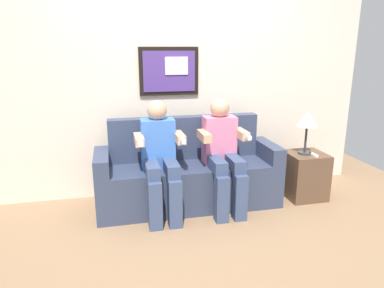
# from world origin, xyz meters

# --- Properties ---
(ground_plane) EXTENTS (5.52, 5.52, 0.00)m
(ground_plane) POSITION_xyz_m (0.00, 0.00, 0.00)
(ground_plane) COLOR #8C6B4C
(back_wall_assembly) EXTENTS (4.25, 0.10, 2.60)m
(back_wall_assembly) POSITION_xyz_m (-0.00, 0.76, 1.30)
(back_wall_assembly) COLOR beige
(back_wall_assembly) RESTS_ON ground_plane
(couch) EXTENTS (1.85, 0.58, 0.90)m
(couch) POSITION_xyz_m (0.00, 0.33, 0.31)
(couch) COLOR #333D56
(couch) RESTS_ON ground_plane
(person_on_left) EXTENTS (0.46, 0.56, 1.11)m
(person_on_left) POSITION_xyz_m (-0.31, 0.16, 0.61)
(person_on_left) COLOR #3F72CC
(person_on_left) RESTS_ON ground_plane
(person_on_right) EXTENTS (0.46, 0.56, 1.11)m
(person_on_right) POSITION_xyz_m (0.31, 0.16, 0.61)
(person_on_right) COLOR pink
(person_on_right) RESTS_ON ground_plane
(side_table_right) EXTENTS (0.40, 0.40, 0.50)m
(side_table_right) POSITION_xyz_m (1.27, 0.22, 0.25)
(side_table_right) COLOR brown
(side_table_right) RESTS_ON ground_plane
(table_lamp) EXTENTS (0.22, 0.22, 0.46)m
(table_lamp) POSITION_xyz_m (1.25, 0.21, 0.86)
(table_lamp) COLOR #333338
(table_lamp) RESTS_ON side_table_right
(spare_remote_on_table) EXTENTS (0.04, 0.13, 0.02)m
(spare_remote_on_table) POSITION_xyz_m (1.30, 0.13, 0.51)
(spare_remote_on_table) COLOR white
(spare_remote_on_table) RESTS_ON side_table_right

